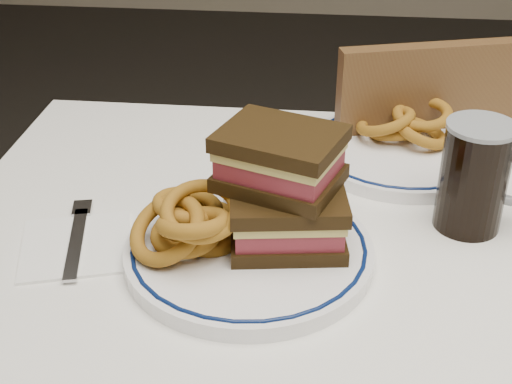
# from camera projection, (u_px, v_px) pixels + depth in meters

# --- Properties ---
(dining_table) EXTENTS (1.27, 0.87, 0.75)m
(dining_table) POSITION_uv_depth(u_px,v_px,m) (441.00, 340.00, 0.87)
(dining_table) COLOR white
(dining_table) RESTS_ON floor
(chair_far) EXTENTS (0.51, 0.51, 0.90)m
(chair_far) POSITION_uv_depth(u_px,v_px,m) (417.00, 230.00, 1.36)
(chair_far) COLOR #462716
(chair_far) RESTS_ON floor
(main_plate) EXTENTS (0.29, 0.29, 0.02)m
(main_plate) POSITION_uv_depth(u_px,v_px,m) (249.00, 251.00, 0.83)
(main_plate) COLOR white
(main_plate) RESTS_ON dining_table
(reuben_sandwich) EXTENTS (0.16, 0.15, 0.14)m
(reuben_sandwich) POSITION_uv_depth(u_px,v_px,m) (284.00, 189.00, 0.81)
(reuben_sandwich) COLOR black
(reuben_sandwich) RESTS_ON main_plate
(onion_rings_main) EXTENTS (0.14, 0.14, 0.09)m
(onion_rings_main) POSITION_uv_depth(u_px,v_px,m) (191.00, 222.00, 0.81)
(onion_rings_main) COLOR brown
(onion_rings_main) RESTS_ON main_plate
(ketchup_ramekin) EXTENTS (0.06, 0.06, 0.03)m
(ketchup_ramekin) POSITION_uv_depth(u_px,v_px,m) (246.00, 196.00, 0.89)
(ketchup_ramekin) COLOR silver
(ketchup_ramekin) RESTS_ON main_plate
(beer_mug) EXTENTS (0.12, 0.08, 0.14)m
(beer_mug) POSITION_uv_depth(u_px,v_px,m) (476.00, 176.00, 0.86)
(beer_mug) COLOR black
(beer_mug) RESTS_ON dining_table
(far_plate) EXTENTS (0.28, 0.28, 0.02)m
(far_plate) POSITION_uv_depth(u_px,v_px,m) (401.00, 150.00, 1.05)
(far_plate) COLOR white
(far_plate) RESTS_ON dining_table
(onion_rings_far) EXTENTS (0.15, 0.11, 0.07)m
(onion_rings_far) POSITION_uv_depth(u_px,v_px,m) (406.00, 124.00, 1.06)
(onion_rings_far) COLOR brown
(onion_rings_far) RESTS_ON far_plate
(napkin_fork) EXTENTS (0.16, 0.18, 0.01)m
(napkin_fork) POSITION_uv_depth(u_px,v_px,m) (77.00, 244.00, 0.86)
(napkin_fork) COLOR white
(napkin_fork) RESTS_ON dining_table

